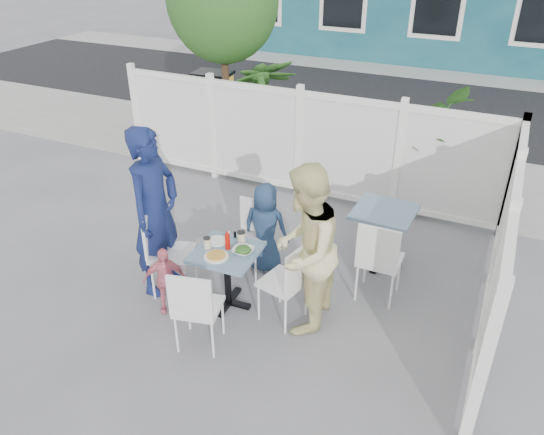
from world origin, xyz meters
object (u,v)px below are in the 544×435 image
at_px(utility_cabinet, 214,106).
at_px(spare_table, 383,222).
at_px(toddler, 165,280).
at_px(woman, 304,251).
at_px(chair_left, 164,245).
at_px(chair_right, 289,278).
at_px(boy, 266,228).
at_px(man, 155,212).
at_px(main_table, 227,263).
at_px(chair_near, 195,305).
at_px(chair_back, 252,231).

xyz_separation_m(utility_cabinet, spare_table, (3.98, -2.90, -0.02)).
bearing_deg(toddler, woman, -15.42).
height_order(chair_left, chair_right, chair_left).
bearing_deg(boy, spare_table, -156.37).
height_order(chair_left, man, man).
distance_m(main_table, chair_near, 0.74).
bearing_deg(toddler, chair_right, -15.20).
distance_m(chair_back, boy, 0.17).
distance_m(spare_table, toddler, 2.60).
xyz_separation_m(woman, boy, (-0.77, 0.73, -0.33)).
distance_m(chair_left, chair_back, 1.03).
relative_size(chair_left, man, 0.53).
bearing_deg(spare_table, utility_cabinet, 143.96).
distance_m(chair_back, woman, 1.19).
bearing_deg(utility_cabinet, main_table, -65.07).
relative_size(man, toddler, 2.47).
height_order(chair_back, man, man).
height_order(utility_cabinet, man, man).
bearing_deg(chair_left, man, -130.83).
xyz_separation_m(utility_cabinet, man, (1.85, -4.38, 0.37)).
relative_size(utility_cabinet, boy, 1.06).
relative_size(chair_near, woman, 0.52).
distance_m(man, woman, 1.69).
relative_size(main_table, woman, 0.39).
relative_size(chair_left, toddler, 1.30).
height_order(chair_near, toddler, chair_near).
height_order(utility_cabinet, chair_right, utility_cabinet).
bearing_deg(chair_right, boy, 52.42).
bearing_deg(chair_near, woman, 32.63).
distance_m(spare_table, man, 2.63).
distance_m(man, boy, 1.29).
bearing_deg(man, toddler, -138.85).
bearing_deg(chair_back, main_table, 97.08).
height_order(chair_right, chair_back, chair_right).
height_order(utility_cabinet, chair_left, utility_cabinet).
relative_size(chair_near, man, 0.48).
bearing_deg(spare_table, chair_near, -118.90).
bearing_deg(chair_near, chair_back, 82.55).
relative_size(chair_left, chair_back, 1.15).
bearing_deg(man, chair_right, -88.53).
distance_m(main_table, chair_left, 0.75).
relative_size(boy, toddler, 1.43).
bearing_deg(chair_left, toddler, 16.77).
height_order(spare_table, chair_right, chair_right).
distance_m(utility_cabinet, boy, 4.53).
bearing_deg(spare_table, main_table, -131.15).
relative_size(woman, toddler, 2.30).
bearing_deg(chair_near, main_table, 82.49).
bearing_deg(boy, woman, 130.53).
bearing_deg(boy, chair_near, 83.94).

